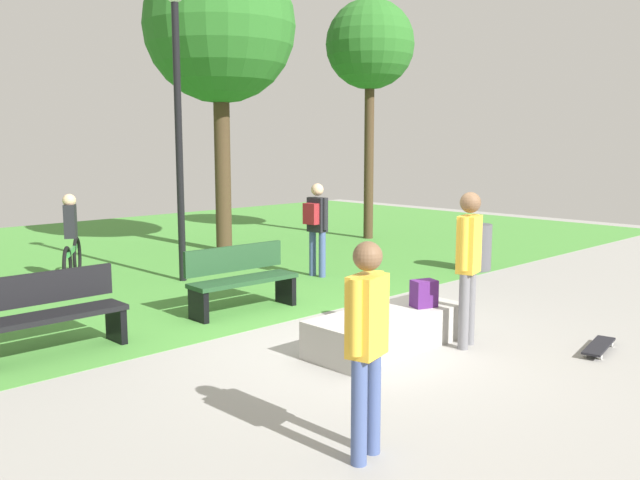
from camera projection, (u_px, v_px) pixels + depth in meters
ground_plane at (354, 343)px, 7.95m from camera, size 28.00×28.00×0.00m
grass_lawn at (74, 261)px, 13.40m from camera, size 26.60×12.72×0.01m
concrete_ledge at (388, 330)px, 7.75m from camera, size 2.03×0.79×0.42m
backpack_on_ledge at (424, 293)px, 7.93m from camera, size 0.33×0.28×0.32m
skater_performing_trick at (469, 256)px, 7.67m from camera, size 0.42×0.28×1.79m
skater_watching at (367, 335)px, 4.93m from camera, size 0.42×0.27×1.65m
skateboard_by_ledge at (599, 346)px, 7.62m from camera, size 0.82×0.36×0.08m
park_bench_near_path at (51, 312)px, 7.49m from camera, size 1.60×0.48×0.91m
park_bench_center_lawn at (241, 277)px, 9.38m from camera, size 1.62×0.53×0.91m
tree_young_birch at (220, 28)px, 13.95m from camera, size 3.15×3.15×6.29m
tree_broad_elm at (370, 47)px, 15.85m from camera, size 2.09×2.09×5.66m
lamp_post at (178, 109)px, 11.08m from camera, size 0.28×0.28×4.84m
trash_bin at (476, 247)px, 12.39m from camera, size 0.55×0.55×0.85m
pedestrian_with_backpack at (316, 221)px, 11.70m from camera, size 0.37×0.43×1.64m
cyclist_on_bicycle at (72, 245)px, 11.34m from camera, size 1.01×1.58×1.52m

